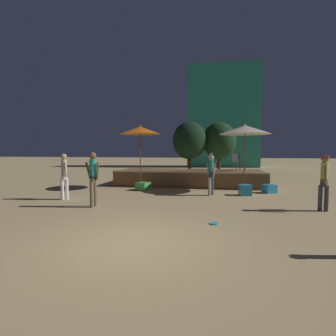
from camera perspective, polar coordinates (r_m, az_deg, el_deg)
name	(u,v)px	position (r m, az deg, el deg)	size (l,w,h in m)	color
ground_plane	(133,243)	(5.80, -7.72, -15.95)	(120.00, 120.00, 0.00)	tan
wooden_deck	(190,178)	(14.96, 4.85, -2.08)	(8.01, 3.19, 0.87)	brown
patio_umbrella_0	(140,130)	(13.44, -6.08, 8.13)	(2.07, 2.07, 3.23)	brown
patio_umbrella_1	(245,130)	(13.02, 16.40, 7.97)	(2.41, 2.41, 3.21)	brown
cube_seat_0	(143,186)	(12.89, -5.42, -3.98)	(0.73, 0.73, 0.38)	#4CC651
cube_seat_1	(147,182)	(14.33, -4.70, -2.97)	(0.69, 0.69, 0.48)	white
cube_seat_2	(245,190)	(11.88, 16.45, -4.61)	(0.54, 0.54, 0.46)	#2D9EDB
cube_seat_3	(269,189)	(12.90, 21.20, -4.24)	(0.66, 0.66, 0.38)	#2D9EDB
person_1	(64,174)	(11.15, -21.67, -1.25)	(0.44, 0.40, 1.82)	white
person_2	(324,179)	(9.76, 30.85, -2.13)	(0.30, 0.51, 1.80)	#3F3F47
person_3	(211,173)	(11.43, 9.34, -1.12)	(0.44, 0.41, 1.72)	tan
person_4	(93,176)	(9.35, -16.01, -1.74)	(0.56, 0.31, 1.89)	#72664C
bistro_chair_0	(213,159)	(15.74, 9.66, 1.89)	(0.45, 0.45, 0.90)	#47474C
bistro_chair_1	(235,160)	(14.63, 14.46, 1.67)	(0.47, 0.47, 0.90)	#47474C
bistro_chair_2	(241,160)	(15.49, 15.60, 1.77)	(0.40, 0.40, 0.90)	#1E4C47
frisbee_disc	(214,224)	(7.21, 10.07, -11.81)	(0.23, 0.23, 0.03)	#33B2D8
background_tree_0	(219,141)	(22.55, 11.09, 5.85)	(2.81, 2.81, 4.29)	#3D2B1C
background_tree_1	(190,141)	(21.83, 4.73, 5.95)	(2.82, 2.82, 4.29)	#3D2B1C
distant_building	(223,117)	(31.75, 11.93, 10.83)	(8.06, 3.14, 11.62)	teal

